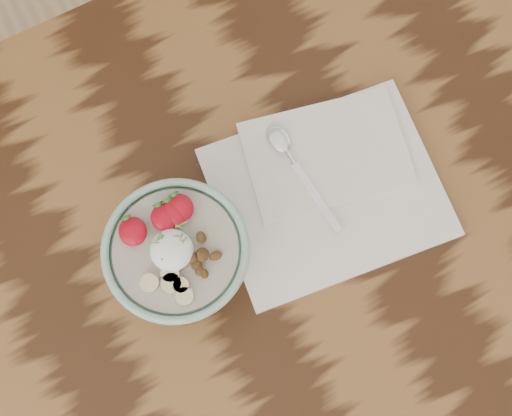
{
  "coord_description": "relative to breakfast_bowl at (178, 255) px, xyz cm",
  "views": [
    {
      "loc": [
        -3.65,
        -13.58,
        164.13
      ],
      "look_at": [
        6.04,
        5.11,
        85.24
      ],
      "focal_mm": 50.0,
      "sensor_mm": 36.0,
      "label": 1
    }
  ],
  "objects": [
    {
      "name": "napkin",
      "position": [
        21.2,
        0.67,
        -5.15
      ],
      "size": [
        30.78,
        26.54,
        1.74
      ],
      "rotation": [
        0.0,
        0.0,
        -0.12
      ],
      "color": "white",
      "rests_on": "table"
    },
    {
      "name": "table",
      "position": [
        4.33,
        -5.28,
        -15.18
      ],
      "size": [
        160.0,
        90.0,
        75.0
      ],
      "color": "#321B0C",
      "rests_on": "ground"
    },
    {
      "name": "spoon",
      "position": [
        18.41,
        6.35,
        -3.78
      ],
      "size": [
        3.1,
        16.61,
        0.87
      ],
      "rotation": [
        0.0,
        0.0,
        0.07
      ],
      "color": "silver",
      "rests_on": "napkin"
    },
    {
      "name": "breakfast_bowl",
      "position": [
        0.0,
        0.0,
        0.0
      ],
      "size": [
        17.14,
        17.14,
        11.56
      ],
      "rotation": [
        0.0,
        0.0,
        -0.13
      ],
      "color": "#88B7A0",
      "rests_on": "table"
    }
  ]
}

